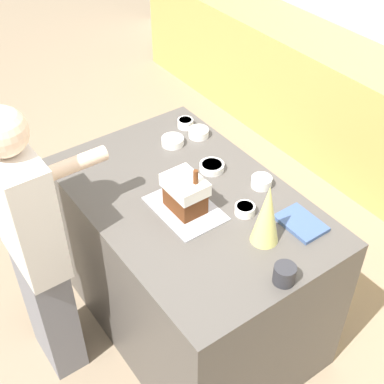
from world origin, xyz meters
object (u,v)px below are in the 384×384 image
at_px(candy_bowl_beside_tree, 199,132).
at_px(candy_bowl_near_tray_left, 173,141).
at_px(decorative_tree, 267,214).
at_px(baking_tray, 185,209).
at_px(mug, 284,274).
at_px(candy_bowl_behind_tray, 185,123).
at_px(person, 35,250).
at_px(candy_bowl_center_rear, 245,209).
at_px(candy_bowl_front_corner, 212,167).
at_px(gingerbread_house, 185,193).
at_px(cookbook, 301,223).
at_px(candy_bowl_far_left, 262,181).

height_order(candy_bowl_beside_tree, candy_bowl_near_tray_left, candy_bowl_beside_tree).
bearing_deg(candy_bowl_beside_tree, decorative_tree, -16.37).
height_order(baking_tray, mug, mug).
relative_size(baking_tray, candy_bowl_near_tray_left, 3.03).
bearing_deg(candy_bowl_behind_tray, person, -74.20).
height_order(candy_bowl_near_tray_left, candy_bowl_center_rear, candy_bowl_center_rear).
height_order(candy_bowl_center_rear, candy_bowl_front_corner, candy_bowl_center_rear).
bearing_deg(mug, candy_bowl_beside_tree, 162.30).
relative_size(gingerbread_house, cookbook, 1.12).
bearing_deg(candy_bowl_front_corner, mug, -15.39).
xyz_separation_m(cookbook, mug, (0.20, -0.30, 0.03)).
bearing_deg(gingerbread_house, person, -112.76).
distance_m(baking_tray, candy_bowl_near_tray_left, 0.55).
height_order(cookbook, mug, mug).
xyz_separation_m(gingerbread_house, candy_bowl_near_tray_left, (-0.49, 0.25, -0.08)).
xyz_separation_m(decorative_tree, candy_bowl_behind_tray, (-0.97, 0.24, -0.13)).
bearing_deg(candy_bowl_beside_tree, candy_bowl_center_rear, -17.30).
bearing_deg(candy_bowl_front_corner, candy_bowl_far_left, 26.13).
bearing_deg(candy_bowl_near_tray_left, candy_bowl_beside_tree, 83.42).
relative_size(gingerbread_house, candy_bowl_front_corner, 1.91).
bearing_deg(mug, baking_tray, -172.77).
height_order(decorative_tree, candy_bowl_beside_tree, decorative_tree).
height_order(mug, person, person).
relative_size(candy_bowl_behind_tray, candy_bowl_front_corner, 0.70).
bearing_deg(candy_bowl_beside_tree, candy_bowl_front_corner, -23.52).
relative_size(gingerbread_house, person, 0.15).
relative_size(candy_bowl_behind_tray, person, 0.06).
height_order(candy_bowl_behind_tray, candy_bowl_beside_tree, candy_bowl_behind_tray).
xyz_separation_m(candy_bowl_center_rear, candy_bowl_far_left, (-0.11, 0.20, 0.00)).
bearing_deg(mug, cookbook, 124.12).
bearing_deg(candy_bowl_front_corner, candy_bowl_beside_tree, 156.48).
bearing_deg(person, baking_tray, 67.26).
distance_m(decorative_tree, candy_bowl_beside_tree, 0.89).
bearing_deg(baking_tray, gingerbread_house, 25.35).
bearing_deg(decorative_tree, gingerbread_house, -155.43).
xyz_separation_m(candy_bowl_beside_tree, candy_bowl_far_left, (0.55, -0.00, 0.00)).
distance_m(candy_bowl_behind_tray, cookbook, 0.99).
relative_size(gingerbread_house, mug, 2.62).
xyz_separation_m(candy_bowl_beside_tree, candy_bowl_front_corner, (0.29, -0.13, -0.00)).
bearing_deg(decorative_tree, candy_bowl_center_rear, 166.91).
xyz_separation_m(candy_bowl_near_tray_left, candy_bowl_front_corner, (0.31, 0.04, -0.00)).
bearing_deg(mug, candy_bowl_far_left, 147.33).
bearing_deg(person, mug, 40.13).
distance_m(cookbook, person, 1.26).
height_order(baking_tray, decorative_tree, decorative_tree).
relative_size(decorative_tree, candy_bowl_behind_tray, 3.42).
height_order(candy_bowl_center_rear, cookbook, candy_bowl_center_rear).
height_order(candy_bowl_beside_tree, mug, mug).
height_order(candy_bowl_far_left, cookbook, candy_bowl_far_left).
xyz_separation_m(decorative_tree, candy_bowl_front_corner, (-0.55, 0.12, -0.14)).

